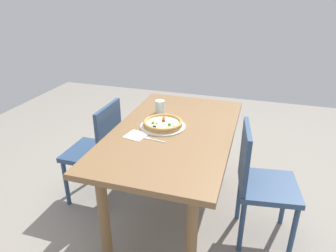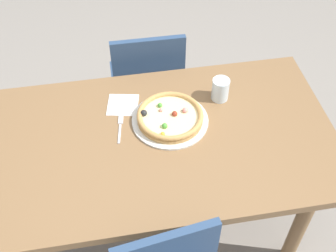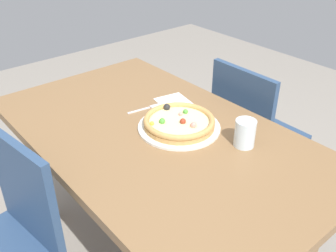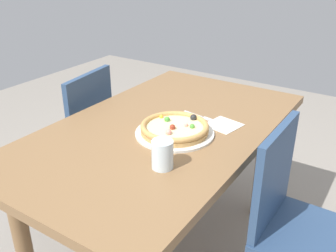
{
  "view_description": "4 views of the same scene",
  "coord_description": "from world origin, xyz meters",
  "views": [
    {
      "loc": [
        -1.97,
        -0.57,
        1.74
      ],
      "look_at": [
        0.02,
        0.05,
        0.78
      ],
      "focal_mm": 33.04,
      "sensor_mm": 36.0,
      "label": 1
    },
    {
      "loc": [
        -0.2,
        -1.2,
        2.16
      ],
      "look_at": [
        0.02,
        0.05,
        0.78
      ],
      "focal_mm": 46.07,
      "sensor_mm": 36.0,
      "label": 2
    },
    {
      "loc": [
        1.04,
        -0.81,
        1.58
      ],
      "look_at": [
        0.02,
        0.05,
        0.78
      ],
      "focal_mm": 40.75,
      "sensor_mm": 36.0,
      "label": 3
    },
    {
      "loc": [
        1.26,
        0.86,
        1.48
      ],
      "look_at": [
        0.02,
        0.05,
        0.78
      ],
      "focal_mm": 40.11,
      "sensor_mm": 36.0,
      "label": 4
    }
  ],
  "objects": [
    {
      "name": "pizza",
      "position": [
        0.03,
        0.09,
        0.79
      ],
      "size": [
        0.29,
        0.29,
        0.05
      ],
      "color": "tan",
      "rests_on": "plate"
    },
    {
      "name": "chair_far",
      "position": [
        0.0,
        0.65,
        0.49
      ],
      "size": [
        0.4,
        0.4,
        0.89
      ],
      "rotation": [
        0.0,
        0.0,
        -0.01
      ],
      "color": "navy",
      "rests_on": "ground"
    },
    {
      "name": "napkin",
      "position": [
        -0.16,
        0.23,
        0.76
      ],
      "size": [
        0.16,
        0.16,
        0.0
      ],
      "primitive_type": "cube",
      "rotation": [
        0.0,
        0.0,
        -0.2
      ],
      "color": "white",
      "rests_on": "dining_table"
    },
    {
      "name": "fork",
      "position": [
        -0.19,
        0.09,
        0.76
      ],
      "size": [
        0.04,
        0.17,
        0.0
      ],
      "rotation": [
        0.0,
        0.0,
        1.41
      ],
      "color": "silver",
      "rests_on": "dining_table"
    },
    {
      "name": "drinking_glass",
      "position": [
        0.29,
        0.2,
        0.81
      ],
      "size": [
        0.08,
        0.08,
        0.11
      ],
      "primitive_type": "cylinder",
      "color": "silver",
      "rests_on": "dining_table"
    },
    {
      "name": "chair_near",
      "position": [
        -0.07,
        -0.65,
        0.49
      ],
      "size": [
        0.45,
        0.45,
        0.89
      ],
      "rotation": [
        0.0,
        0.0,
        3.28
      ],
      "color": "navy",
      "rests_on": "ground"
    },
    {
      "name": "plate",
      "position": [
        0.03,
        0.09,
        0.76
      ],
      "size": [
        0.34,
        0.34,
        0.01
      ],
      "primitive_type": "cylinder",
      "color": "silver",
      "rests_on": "dining_table"
    },
    {
      "name": "dining_table",
      "position": [
        0.0,
        0.0,
        0.66
      ],
      "size": [
        1.48,
        0.87,
        0.76
      ],
      "color": "olive",
      "rests_on": "ground"
    }
  ]
}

